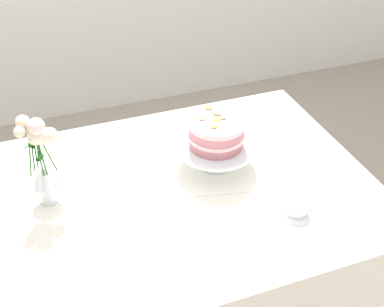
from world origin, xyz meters
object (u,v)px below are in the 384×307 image
at_px(layer_cake, 216,132).
at_px(teacup, 297,207).
at_px(dining_table, 177,212).
at_px(cake_stand, 216,148).
at_px(flower_vase, 41,159).

bearing_deg(layer_cake, teacup, -63.75).
distance_m(dining_table, layer_cake, 0.32).
distance_m(cake_stand, flower_vase, 0.61).
bearing_deg(flower_vase, teacup, -23.93).
distance_m(dining_table, cake_stand, 0.27).
height_order(dining_table, cake_stand, cake_stand).
xyz_separation_m(cake_stand, layer_cake, (-0.00, 0.00, 0.07)).
bearing_deg(dining_table, flower_vase, 165.27).
relative_size(layer_cake, teacup, 1.62).
relative_size(dining_table, teacup, 11.12).
relative_size(cake_stand, flower_vase, 0.86).
distance_m(flower_vase, teacup, 0.84).
bearing_deg(teacup, layer_cake, 116.25).
xyz_separation_m(flower_vase, teacup, (0.76, -0.34, -0.15)).
bearing_deg(cake_stand, flower_vase, 178.54).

